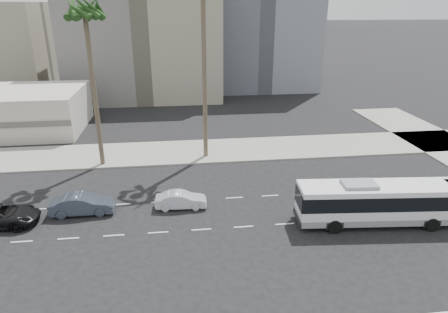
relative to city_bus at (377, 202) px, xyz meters
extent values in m
plane|color=black|center=(-6.45, 0.60, -1.69)|extent=(700.00, 700.00, 0.00)
cube|color=gray|center=(-6.45, 16.10, -1.62)|extent=(120.00, 7.00, 0.15)
cube|color=slate|center=(-18.45, 45.60, 7.31)|extent=(24.00, 18.00, 18.00)
cube|color=slate|center=(1.55, 52.60, 11.31)|extent=(20.00, 20.00, 26.00)
cube|color=silver|center=(0.00, 0.00, 0.04)|extent=(11.34, 3.40, 2.50)
cube|color=black|center=(0.00, 0.00, 0.38)|extent=(11.40, 3.47, 1.06)
cube|color=gray|center=(0.00, 0.00, -1.07)|extent=(11.36, 3.44, 0.48)
cube|color=gray|center=(-1.45, 0.00, 1.39)|extent=(2.43, 1.73, 0.29)
cylinder|color=black|center=(3.56, -1.23, -1.21)|extent=(0.96, 0.29, 0.96)
cylinder|color=black|center=(3.56, 1.23, -1.21)|extent=(0.96, 0.29, 0.96)
cylinder|color=black|center=(-3.27, -1.23, -1.21)|extent=(0.96, 0.29, 0.96)
cylinder|color=black|center=(-3.27, 1.23, -1.21)|extent=(0.96, 0.29, 0.96)
imported|color=silver|center=(-13.77, 4.03, -1.05)|extent=(1.53, 3.98, 1.29)
imported|color=#353D4A|center=(-21.14, 4.02, -0.92)|extent=(1.69, 4.70, 1.54)
cylinder|color=brown|center=(-11.00, 14.52, 6.87)|extent=(0.47, 0.47, 17.12)
cylinder|color=brown|center=(-21.20, 13.62, 5.30)|extent=(0.44, 0.44, 13.99)
camera|label=1|loc=(-13.84, -23.17, 13.12)|focal=31.51mm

